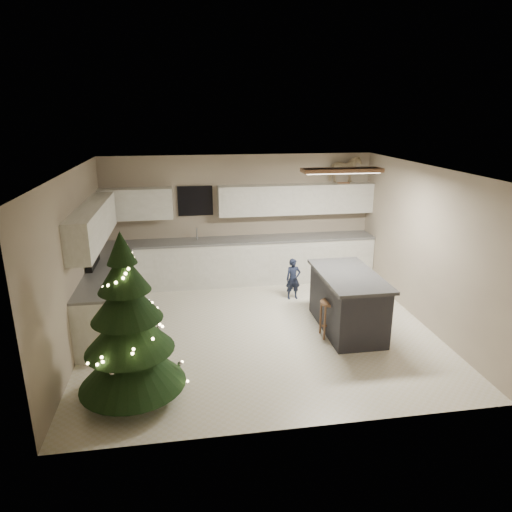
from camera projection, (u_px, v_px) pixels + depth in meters
name	position (u px, v px, depth m)	size (l,w,h in m)	color
ground_plane	(259.00, 329.00, 7.49)	(5.50, 5.50, 0.00)	silver
room_shell	(261.00, 225.00, 6.97)	(5.52, 5.02, 2.61)	tan
cabinetry	(198.00, 258.00, 8.68)	(5.50, 3.20, 2.00)	white
island	(347.00, 301.00, 7.37)	(0.90, 1.70, 0.95)	black
bar_stool	(330.00, 310.00, 7.13)	(0.31, 0.31, 0.59)	brown
christmas_tree	(129.00, 333.00, 5.44)	(1.34, 1.30, 2.14)	#3F2816
toddler	(293.00, 279.00, 8.61)	(0.29, 0.19, 0.79)	black
rocking_horse	(344.00, 169.00, 9.31)	(0.64, 0.31, 0.55)	brown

